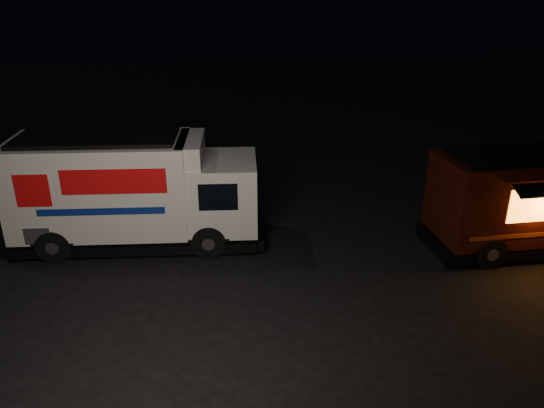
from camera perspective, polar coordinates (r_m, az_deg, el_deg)
The scene contains 3 objects.
ground at distance 12.98m, azimuth -1.13°, elevation -9.30°, with size 80.00×80.00×0.00m, color black.
white_truck at distance 15.08m, azimuth -14.29°, elevation 1.44°, with size 6.93×2.36×3.14m, color silver, non-canonical shape.
red_truck at distance 16.19m, azimuth 26.67°, elevation 0.39°, with size 5.93×2.18×2.76m, color #361109, non-canonical shape.
Camera 1 is at (-1.71, -10.82, 6.97)m, focal length 35.00 mm.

